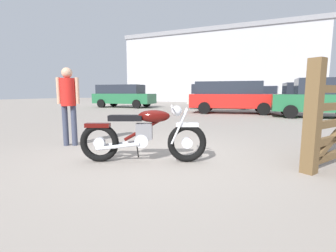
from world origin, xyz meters
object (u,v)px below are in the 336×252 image
dark_sedan_left (231,96)px  blue_hatchback_right (321,98)px  vintage_motorcycle (144,135)px  white_estate_far (264,96)px  red_hatchback_near (319,96)px  bystander (68,98)px  silver_sedan_mid (219,95)px  pale_sedan_back (123,95)px

dark_sedan_left → blue_hatchback_right: 4.22m
dark_sedan_left → vintage_motorcycle: bearing=-96.8°
blue_hatchback_right → white_estate_far: (-2.60, 8.93, -0.08)m
red_hatchback_near → blue_hatchback_right: size_ratio=1.23×
vintage_motorcycle → red_hatchback_near: bearing=49.3°
bystander → red_hatchback_near: 14.74m
silver_sedan_mid → white_estate_far: silver_sedan_mid is taller
dark_sedan_left → pale_sedan_back: (-8.60, 2.27, 0.00)m
vintage_motorcycle → white_estate_far: bearing=63.4°
vintage_motorcycle → white_estate_far: size_ratio=0.46×
vintage_motorcycle → silver_sedan_mid: (-1.58, 14.28, 0.49)m
blue_hatchback_right → dark_sedan_left: bearing=-16.4°
vintage_motorcycle → bystander: bearing=144.4°
bystander → dark_sedan_left: 10.13m
vintage_motorcycle → dark_sedan_left: (-0.15, 10.43, 0.49)m
dark_sedan_left → blue_hatchback_right: blue_hatchback_right is taller
vintage_motorcycle → dark_sedan_left: bearing=68.4°
blue_hatchback_right → silver_sedan_mid: bearing=-43.8°
dark_sedan_left → red_hatchback_near: (4.68, 3.23, 0.00)m
vintage_motorcycle → pale_sedan_back: pale_sedan_back is taller
vintage_motorcycle → blue_hatchback_right: (3.95, 9.42, 0.47)m
dark_sedan_left → white_estate_far: size_ratio=1.14×
red_hatchback_near → blue_hatchback_right: blue_hatchback_right is taller
dark_sedan_left → silver_sedan_mid: 4.10m
bystander → blue_hatchback_right: size_ratio=0.42×
red_hatchback_near → pale_sedan_back: bearing=177.1°
silver_sedan_mid → white_estate_far: 5.02m
vintage_motorcycle → white_estate_far: (1.35, 18.35, 0.38)m
silver_sedan_mid → red_hatchback_near: bearing=-16.3°
silver_sedan_mid → bystander: bearing=-102.6°
dark_sedan_left → silver_sedan_mid: bearing=102.8°
red_hatchback_near → white_estate_far: size_ratio=1.13×
red_hatchback_near → silver_sedan_mid: size_ratio=0.99×
dark_sedan_left → white_estate_far: 8.06m
blue_hatchback_right → white_estate_far: bearing=-76.4°
pale_sedan_back → dark_sedan_left: bearing=-18.4°
red_hatchback_near → bystander: bearing=-123.6°
bystander → silver_sedan_mid: (0.49, 13.79, -0.08)m
blue_hatchback_right → silver_sedan_mid: size_ratio=0.80×
blue_hatchback_right → silver_sedan_mid: blue_hatchback_right is taller
pale_sedan_back → blue_hatchback_right: (12.70, -3.28, -0.02)m
vintage_motorcycle → pale_sedan_back: (-8.75, 12.70, 0.49)m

